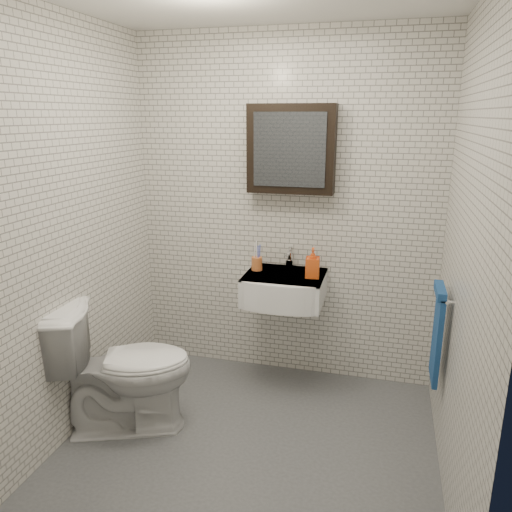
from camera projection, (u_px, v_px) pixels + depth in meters
The scene contains 9 objects.
ground at pixel (249, 444), 3.02m from camera, with size 2.20×2.00×0.01m, color #4B4E52.
room_shell at pixel (248, 206), 2.62m from camera, with size 2.22×2.02×2.51m.
washbasin at pixel (283, 289), 3.48m from camera, with size 0.55×0.50×0.20m.
faucet at pixel (289, 259), 3.62m from camera, with size 0.06×0.20×0.15m.
mirror_cabinet at pixel (291, 149), 3.40m from camera, with size 0.60×0.15×0.60m.
towel_rail at pixel (438, 330), 2.89m from camera, with size 0.09×0.30×0.58m.
toothbrush_cup at pixel (257, 263), 3.57m from camera, with size 0.09×0.09×0.21m.
soap_bottle at pixel (313, 263), 3.40m from camera, with size 0.09×0.10×0.21m, color #EB5B18.
toilet at pixel (124, 367), 3.09m from camera, with size 0.47×0.82×0.84m, color white.
Camera 1 is at (0.71, -2.49, 1.93)m, focal length 35.00 mm.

